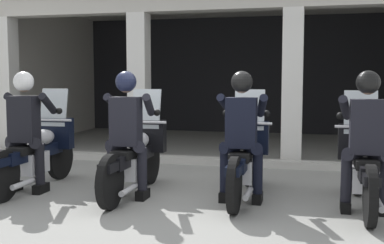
{
  "coord_description": "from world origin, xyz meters",
  "views": [
    {
      "loc": [
        1.52,
        -5.62,
        1.51
      ],
      "look_at": [
        0.0,
        0.51,
        0.93
      ],
      "focal_mm": 45.54,
      "sensor_mm": 36.0,
      "label": 1
    }
  ],
  "objects_px": {
    "motorcycle_center_left": "(135,155)",
    "police_officer_far_right": "(367,129)",
    "motorcycle_far_left": "(38,151)",
    "police_officer_center_left": "(127,124)",
    "motorcycle_center_right": "(245,157)",
    "police_officer_far_left": "(26,121)",
    "motorcycle_far_right": "(363,164)",
    "police_officer_center_right": "(242,125)"
  },
  "relations": [
    {
      "from": "motorcycle_center_right",
      "to": "motorcycle_far_right",
      "type": "distance_m",
      "value": 1.41
    },
    {
      "from": "motorcycle_far_right",
      "to": "police_officer_center_right",
      "type": "bearing_deg",
      "value": -175.29
    },
    {
      "from": "police_officer_far_left",
      "to": "motorcycle_far_right",
      "type": "relative_size",
      "value": 0.78
    },
    {
      "from": "motorcycle_far_right",
      "to": "police_officer_far_right",
      "type": "height_order",
      "value": "police_officer_far_right"
    },
    {
      "from": "police_officer_center_left",
      "to": "police_officer_far_right",
      "type": "xyz_separation_m",
      "value": [
        2.81,
        0.02,
        0.0
      ]
    },
    {
      "from": "police_officer_far_right",
      "to": "police_officer_center_left",
      "type": "bearing_deg",
      "value": 179.46
    },
    {
      "from": "police_officer_far_left",
      "to": "police_officer_far_right",
      "type": "relative_size",
      "value": 1.0
    },
    {
      "from": "police_officer_center_left",
      "to": "motorcycle_center_right",
      "type": "distance_m",
      "value": 1.54
    },
    {
      "from": "police_officer_far_left",
      "to": "motorcycle_far_right",
      "type": "bearing_deg",
      "value": 2.13
    },
    {
      "from": "police_officer_center_left",
      "to": "motorcycle_far_right",
      "type": "height_order",
      "value": "police_officer_center_left"
    },
    {
      "from": "motorcycle_center_left",
      "to": "police_officer_far_right",
      "type": "distance_m",
      "value": 2.85
    },
    {
      "from": "police_officer_center_left",
      "to": "police_officer_center_right",
      "type": "relative_size",
      "value": 1.0
    },
    {
      "from": "motorcycle_far_right",
      "to": "police_officer_center_left",
      "type": "bearing_deg",
      "value": -174.78
    },
    {
      "from": "motorcycle_far_left",
      "to": "police_officer_far_right",
      "type": "relative_size",
      "value": 1.29
    },
    {
      "from": "police_officer_center_right",
      "to": "motorcycle_center_right",
      "type": "bearing_deg",
      "value": 90.94
    },
    {
      "from": "motorcycle_far_left",
      "to": "police_officer_far_right",
      "type": "height_order",
      "value": "police_officer_far_right"
    },
    {
      "from": "police_officer_center_right",
      "to": "police_officer_far_right",
      "type": "xyz_separation_m",
      "value": [
        1.4,
        -0.15,
        0.0
      ]
    },
    {
      "from": "police_officer_far_left",
      "to": "police_officer_center_left",
      "type": "xyz_separation_m",
      "value": [
        1.4,
        0.01,
        0.0
      ]
    },
    {
      "from": "police_officer_far_left",
      "to": "police_officer_center_left",
      "type": "bearing_deg",
      "value": -1.62
    },
    {
      "from": "motorcycle_far_left",
      "to": "police_officer_center_left",
      "type": "distance_m",
      "value": 1.49
    },
    {
      "from": "motorcycle_center_left",
      "to": "motorcycle_center_right",
      "type": "bearing_deg",
      "value": 1.15
    },
    {
      "from": "motorcycle_far_left",
      "to": "police_officer_center_right",
      "type": "xyz_separation_m",
      "value": [
        2.81,
        -0.11,
        0.44
      ]
    },
    {
      "from": "motorcycle_center_right",
      "to": "police_officer_far_left",
      "type": "bearing_deg",
      "value": -169.56
    },
    {
      "from": "police_officer_center_right",
      "to": "police_officer_far_right",
      "type": "distance_m",
      "value": 1.41
    },
    {
      "from": "police_officer_far_left",
      "to": "motorcycle_center_right",
      "type": "distance_m",
      "value": 2.88
    },
    {
      "from": "police_officer_center_right",
      "to": "police_officer_far_right",
      "type": "relative_size",
      "value": 1.0
    },
    {
      "from": "police_officer_center_left",
      "to": "motorcycle_far_right",
      "type": "distance_m",
      "value": 2.86
    },
    {
      "from": "police_officer_far_left",
      "to": "motorcycle_center_right",
      "type": "xyz_separation_m",
      "value": [
        2.81,
        0.46,
        -0.44
      ]
    },
    {
      "from": "motorcycle_far_right",
      "to": "police_officer_far_right",
      "type": "distance_m",
      "value": 0.52
    },
    {
      "from": "police_officer_far_left",
      "to": "police_officer_center_right",
      "type": "xyz_separation_m",
      "value": [
        2.81,
        0.17,
        0.0
      ]
    },
    {
      "from": "police_officer_center_left",
      "to": "police_officer_far_left",
      "type": "bearing_deg",
      "value": 175.04
    },
    {
      "from": "motorcycle_far_left",
      "to": "motorcycle_center_right",
      "type": "xyz_separation_m",
      "value": [
        2.81,
        0.17,
        0.0
      ]
    },
    {
      "from": "motorcycle_far_left",
      "to": "motorcycle_far_right",
      "type": "xyz_separation_m",
      "value": [
        4.21,
        0.03,
        0.0
      ]
    },
    {
      "from": "police_officer_center_left",
      "to": "police_officer_far_right",
      "type": "distance_m",
      "value": 2.81
    },
    {
      "from": "motorcycle_center_left",
      "to": "motorcycle_far_right",
      "type": "bearing_deg",
      "value": -5.12
    },
    {
      "from": "motorcycle_center_left",
      "to": "police_officer_center_left",
      "type": "distance_m",
      "value": 0.52
    },
    {
      "from": "motorcycle_far_left",
      "to": "motorcycle_center_right",
      "type": "distance_m",
      "value": 2.81
    },
    {
      "from": "police_officer_center_right",
      "to": "police_officer_far_right",
      "type": "height_order",
      "value": "same"
    },
    {
      "from": "motorcycle_far_left",
      "to": "police_officer_center_left",
      "type": "height_order",
      "value": "police_officer_center_left"
    },
    {
      "from": "motorcycle_far_left",
      "to": "motorcycle_center_right",
      "type": "bearing_deg",
      "value": 1.45
    },
    {
      "from": "police_officer_far_left",
      "to": "motorcycle_center_right",
      "type": "relative_size",
      "value": 0.78
    },
    {
      "from": "motorcycle_far_left",
      "to": "police_officer_center_right",
      "type": "distance_m",
      "value": 2.84
    }
  ]
}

